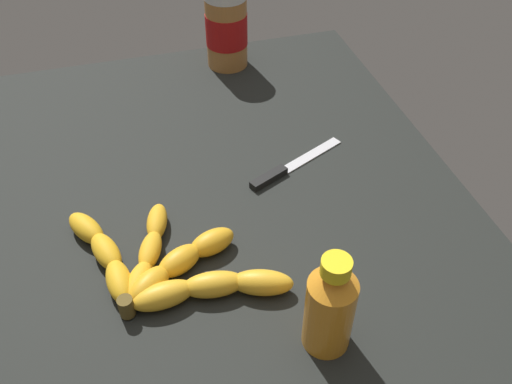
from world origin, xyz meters
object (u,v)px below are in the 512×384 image
Objects in this scene: peanut_butter_jar at (226,28)px; honey_bottle at (330,306)px; banana_bunch at (165,266)px; butter_knife at (289,167)px.

honey_bottle is at bearing -3.57° from peanut_butter_jar.
banana_bunch is 56.94cm from peanut_butter_jar.
banana_bunch is 28.43cm from butter_knife.
banana_bunch is at bearing -22.36° from peanut_butter_jar.
peanut_butter_jar reaches higher than honey_bottle.
banana_bunch is at bearing -54.81° from butter_knife.
butter_knife is at bearing 125.19° from banana_bunch.
peanut_butter_jar reaches higher than butter_knife.
peanut_butter_jar is 1.10× the size of honey_bottle.
banana_bunch is 1.60× the size of butter_knife.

